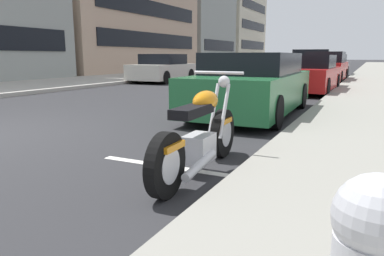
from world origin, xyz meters
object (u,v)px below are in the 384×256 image
parked_car_across_street (308,75)px  parked_car_at_intersection (325,68)px  crossing_truck (310,59)px  car_opposite_curb (163,69)px  parked_car_near_corner (331,66)px  parked_car_mid_block (253,85)px  parked_motorcycle (200,136)px

parked_car_across_street → parked_car_at_intersection: parked_car_at_intersection is taller
crossing_truck → car_opposite_curb: (-24.54, 3.44, -0.36)m
parked_car_near_corner → car_opposite_curb: size_ratio=1.14×
parked_car_across_street → car_opposite_curb: 7.71m
parked_car_mid_block → car_opposite_curb: car_opposite_curb is taller
parked_motorcycle → parked_car_near_corner: (21.58, 0.77, 0.24)m
parked_car_at_intersection → crossing_truck: (20.94, 3.83, 0.31)m
car_opposite_curb → parked_car_mid_block: bearing=39.7°
parked_motorcycle → parked_car_across_street: parked_car_across_street is taller
parked_car_near_corner → parked_car_across_street: bearing=-176.7°
parked_car_across_street → parked_car_near_corner: (11.57, 0.34, 0.03)m
parked_car_at_intersection → parked_car_across_street: bearing=-178.7°
parked_car_at_intersection → car_opposite_curb: size_ratio=1.07×
parked_car_at_intersection → crossing_truck: crossing_truck is taller
parked_motorcycle → parked_car_near_corner: bearing=0.3°
parked_car_mid_block → parked_car_near_corner: parked_car_near_corner is taller
parked_motorcycle → car_opposite_curb: 14.59m
parked_car_mid_block → crossing_truck: bearing=5.1°
parked_car_across_street → car_opposite_curb: bearing=73.6°
parked_motorcycle → parked_car_mid_block: 4.34m
parked_car_near_corner → car_opposite_curb: parked_car_near_corner is taller
parked_motorcycle → parked_car_near_corner: parked_car_near_corner is taller
parked_car_at_intersection → parked_car_near_corner: parked_car_at_intersection is taller
parked_car_across_street → parked_car_at_intersection: (5.93, 0.08, 0.07)m
parked_car_mid_block → parked_car_across_street: bearing=-4.0°
parked_car_across_street → crossing_truck: crossing_truck is taller
parked_motorcycle → parked_car_at_intersection: parked_car_at_intersection is taller
parked_motorcycle → crossing_truck: size_ratio=0.43×
parked_car_across_street → crossing_truck: size_ratio=0.86×
parked_motorcycle → parked_car_at_intersection: 15.95m
parked_motorcycle → crossing_truck: crossing_truck is taller
crossing_truck → parked_car_near_corner: bearing=99.0°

